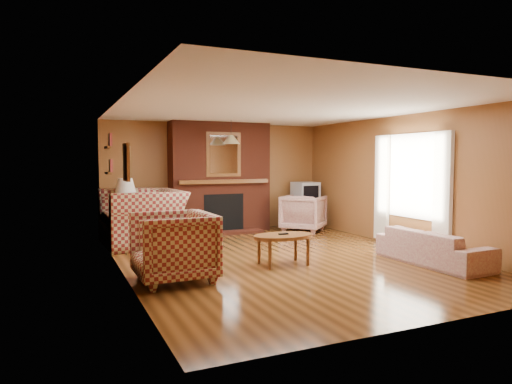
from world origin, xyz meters
name	(u,v)px	position (x,y,z in m)	size (l,w,h in m)	color
floor	(282,258)	(0.00, 0.00, 0.00)	(6.50, 6.50, 0.00)	#45270E
ceiling	(283,108)	(0.00, 0.00, 2.40)	(6.50, 6.50, 0.00)	white
wall_back	(216,177)	(0.00, 3.25, 1.20)	(6.50, 6.50, 0.00)	brown
wall_front	(441,200)	(0.00, -3.25, 1.20)	(6.50, 6.50, 0.00)	brown
wall_left	(121,188)	(-2.50, 0.00, 1.20)	(6.50, 6.50, 0.00)	brown
wall_right	(405,181)	(2.50, 0.00, 1.20)	(6.50, 6.50, 0.00)	brown
fireplace	(220,178)	(0.00, 2.98, 1.18)	(2.20, 0.82, 2.40)	#592113
window_right	(410,186)	(2.45, -0.20, 1.13)	(0.10, 1.85, 2.00)	beige
bookshelf	(109,155)	(-2.44, 1.90, 1.67)	(0.09, 0.55, 0.71)	brown
botanical_print	(127,162)	(-2.47, -0.30, 1.55)	(0.05, 0.40, 0.50)	brown
pendant_light	(231,139)	(0.00, 2.30, 2.00)	(0.36, 0.36, 0.48)	black
plaid_loveseat	(142,217)	(-1.85, 2.11, 0.51)	(1.58, 1.38, 1.03)	maroon
plaid_armchair	(174,247)	(-1.95, -0.69, 0.46)	(0.97, 1.00, 0.91)	maroon
floral_sofa	(433,247)	(1.90, -1.31, 0.26)	(1.78, 0.70, 0.52)	beige
floral_armchair	(303,213)	(1.73, 2.32, 0.40)	(0.86, 0.89, 0.81)	beige
coffee_table	(283,238)	(-0.21, -0.44, 0.41)	(0.95, 0.59, 0.48)	brown
side_table	(126,228)	(-2.10, 2.45, 0.28)	(0.43, 0.43, 0.57)	brown
table_lamp	(125,194)	(-2.10, 2.45, 0.94)	(0.40, 0.40, 0.66)	silver
tv_stand	(305,215)	(2.05, 2.80, 0.29)	(0.53, 0.48, 0.58)	black
crt_tv	(305,192)	(2.05, 2.79, 0.82)	(0.55, 0.55, 0.49)	#ACAFB4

